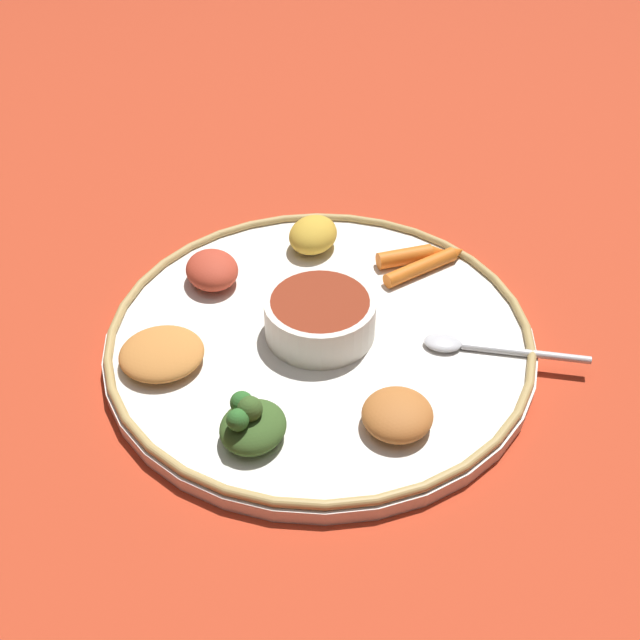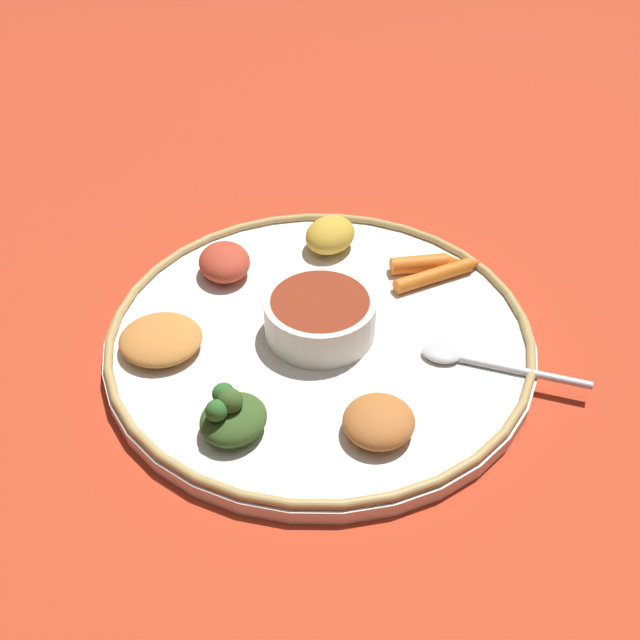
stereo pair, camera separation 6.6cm
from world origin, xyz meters
name	(u,v)px [view 2 (the right image)]	position (x,y,z in m)	size (l,w,h in m)	color
ground_plane	(320,344)	(0.00, 0.00, 0.00)	(2.40, 2.40, 0.00)	#B7381E
platter	(320,338)	(0.00, 0.00, 0.01)	(0.39, 0.39, 0.01)	white
platter_rim	(320,330)	(0.00, 0.00, 0.02)	(0.39, 0.39, 0.01)	tan
center_bowl	(320,315)	(0.00, 0.00, 0.03)	(0.10, 0.10, 0.04)	silver
spoon	(476,361)	(0.10, -0.10, 0.02)	(0.12, 0.11, 0.01)	silver
greens_pile	(232,415)	(-0.12, -0.07, 0.03)	(0.07, 0.07, 0.04)	#385623
carrot_near_spoon	(438,274)	(0.14, 0.02, 0.02)	(0.10, 0.02, 0.01)	orange
carrot_outer	(425,263)	(0.14, 0.04, 0.02)	(0.07, 0.04, 0.02)	orange
mound_chickpea	(379,421)	(-0.01, -0.13, 0.03)	(0.06, 0.06, 0.02)	#B2662D
mound_squash	(161,339)	(-0.14, 0.05, 0.02)	(0.07, 0.07, 0.02)	#C67A38
mound_berbere_red	(224,262)	(-0.04, 0.12, 0.03)	(0.06, 0.05, 0.03)	#B73D28
mound_lentil_yellow	(330,235)	(0.07, 0.12, 0.03)	(0.06, 0.05, 0.03)	gold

